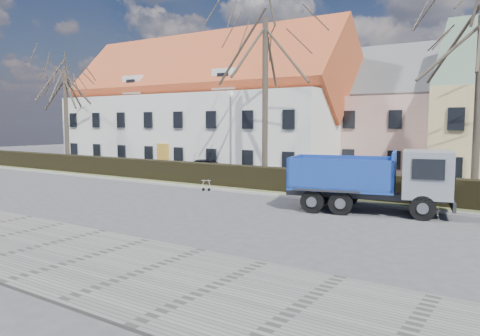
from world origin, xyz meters
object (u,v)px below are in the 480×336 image
Objects in this scene: streetlight at (231,138)px; parked_car_a at (209,167)px; dump_truck at (363,180)px; cart_frame at (202,185)px.

streetlight reaches higher than parked_car_a.
dump_truck is 1.90× the size of parked_car_a.
streetlight is 7.68× the size of cart_frame.
streetlight reaches higher than dump_truck.
dump_truck reaches higher than cart_frame.
dump_truck is at bearing -22.16° from streetlight.
parked_car_a is (-4.57, 6.51, 0.28)m from cart_frame.
streetlight is 6.03m from parked_car_a.
cart_frame is (0.19, -3.08, -2.61)m from streetlight.
parked_car_a reaches higher than cart_frame.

